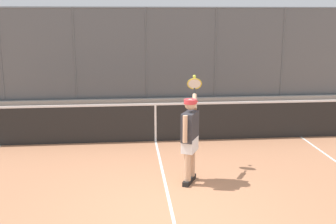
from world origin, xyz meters
TOP-DOWN VIEW (x-y plane):
  - ground_plane at (0.00, 0.00)m, footprint 60.00×60.00m
  - fence_backdrop at (0.00, -9.43)m, footprint 17.88×1.37m
  - tennis_net at (0.00, -3.96)m, footprint 9.70×0.09m
  - tennis_player at (-0.46, -1.31)m, footprint 0.56×1.33m

SIDE VIEW (x-z plane):
  - ground_plane at x=0.00m, z-range 0.00..0.00m
  - tennis_net at x=0.00m, z-range -0.04..1.03m
  - tennis_player at x=-0.46m, z-range -0.02..1.87m
  - fence_backdrop at x=0.00m, z-range -0.12..3.21m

